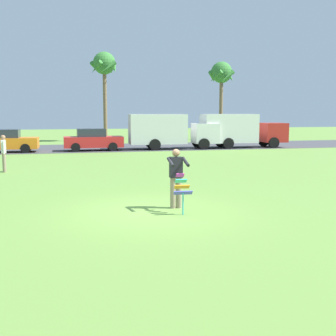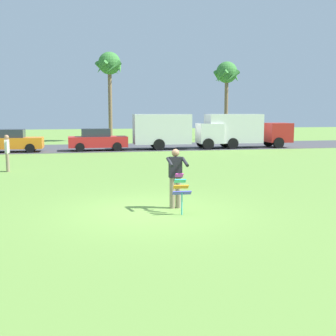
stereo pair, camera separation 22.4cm
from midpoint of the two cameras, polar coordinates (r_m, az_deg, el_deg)
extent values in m
plane|color=olive|center=(12.11, -1.60, -5.80)|extent=(120.00, 120.00, 0.00)
cube|color=#424247|center=(33.87, -8.58, 2.70)|extent=(120.00, 8.00, 0.01)
cylinder|color=gray|center=(12.45, 1.91, -3.32)|extent=(0.16, 0.16, 0.90)
cylinder|color=gray|center=(12.41, 1.10, -3.35)|extent=(0.16, 0.16, 0.90)
cube|color=black|center=(12.31, 1.51, 0.10)|extent=(0.36, 0.22, 0.60)
sphere|color=#9E7051|center=(12.26, 1.52, 2.05)|extent=(0.22, 0.22, 0.22)
cylinder|color=black|center=(12.10, 2.81, 0.84)|extent=(0.09, 0.58, 0.24)
cylinder|color=black|center=(12.00, 0.78, 0.79)|extent=(0.09, 0.58, 0.24)
cube|color=#D83399|center=(11.97, 2.05, -0.97)|extent=(0.24, 0.16, 0.12)
cube|color=#33BFBF|center=(11.83, 2.17, -1.74)|extent=(0.33, 0.17, 0.12)
cube|color=orange|center=(11.70, 2.30, -2.52)|extent=(0.43, 0.18, 0.12)
cube|color=#4C4CCC|center=(11.56, 2.42, -3.33)|extent=(0.52, 0.19, 0.12)
cylinder|color=#33BFBF|center=(11.63, 2.42, -4.81)|extent=(0.04, 0.04, 0.61)
cube|color=orange|center=(31.64, -19.95, 3.16)|extent=(4.24, 1.81, 0.76)
cube|color=#282D38|center=(31.63, -20.27, 4.34)|extent=(2.05, 1.44, 0.60)
cylinder|color=black|center=(32.28, -17.42, 2.77)|extent=(0.65, 0.24, 0.64)
cylinder|color=black|center=(30.69, -17.75, 2.53)|extent=(0.65, 0.24, 0.64)
cube|color=red|center=(31.41, -9.15, 3.48)|extent=(4.22, 1.76, 0.76)
cube|color=#282D38|center=(31.36, -9.45, 4.68)|extent=(2.04, 1.42, 0.60)
cylinder|color=black|center=(32.35, -6.93, 3.07)|extent=(0.64, 0.23, 0.64)
cylinder|color=black|center=(30.75, -6.61, 2.85)|extent=(0.64, 0.23, 0.64)
cylinder|color=black|center=(32.17, -11.55, 2.95)|extent=(0.64, 0.23, 0.64)
cylinder|color=black|center=(30.56, -11.47, 2.72)|extent=(0.64, 0.23, 0.64)
cube|color=silver|center=(32.83, 5.77, 4.64)|extent=(1.87, 1.97, 1.50)
cube|color=silver|center=(32.00, -0.64, 5.23)|extent=(4.28, 2.16, 2.20)
cylinder|color=black|center=(33.67, 4.75, 3.44)|extent=(0.85, 0.31, 0.84)
cylinder|color=black|center=(31.90, 5.59, 3.21)|extent=(0.85, 0.31, 0.84)
cylinder|color=black|center=(32.92, -1.51, 3.37)|extent=(0.85, 0.31, 0.84)
cylinder|color=black|center=(31.10, -1.00, 3.13)|extent=(0.85, 0.31, 0.84)
cube|color=#B2231E|center=(35.03, 14.64, 4.61)|extent=(1.86, 1.95, 1.50)
cube|color=silver|center=(33.61, 8.91, 5.25)|extent=(4.26, 2.13, 2.20)
cylinder|color=black|center=(35.76, 13.46, 3.50)|extent=(0.85, 0.31, 0.84)
cylinder|color=black|center=(34.09, 14.72, 3.27)|extent=(0.85, 0.31, 0.84)
cylinder|color=black|center=(34.42, 7.81, 3.48)|extent=(0.85, 0.31, 0.84)
cylinder|color=black|center=(32.68, 8.82, 3.25)|extent=(0.85, 0.31, 0.84)
cylinder|color=brown|center=(41.33, -7.58, 8.51)|extent=(0.36, 0.36, 7.13)
sphere|color=#387A33|center=(41.57, -7.67, 13.70)|extent=(2.10, 2.10, 2.10)
cone|color=#387A33|center=(41.62, -6.32, 13.10)|extent=(0.44, 1.56, 1.28)
cone|color=#387A33|center=(42.45, -7.35, 12.97)|extent=(1.62, 0.90, 1.28)
cone|color=#387A33|center=(42.02, -8.79, 13.00)|extent=(1.27, 1.52, 1.28)
cone|color=#387A33|center=(40.91, -8.69, 13.15)|extent=(1.27, 1.52, 1.28)
cone|color=#387A33|center=(40.66, -7.12, 13.22)|extent=(1.62, 0.90, 1.28)
cylinder|color=brown|center=(43.46, 7.92, 8.02)|extent=(0.36, 0.36, 6.48)
sphere|color=#387A33|center=(43.63, 8.01, 12.55)|extent=(2.10, 2.10, 2.10)
cone|color=#387A33|center=(43.93, 9.18, 11.90)|extent=(0.44, 1.56, 1.28)
cone|color=#387A33|center=(44.54, 7.95, 11.86)|extent=(1.62, 0.90, 1.28)
cone|color=#387A33|center=(43.86, 6.77, 11.95)|extent=(1.27, 1.52, 1.28)
cone|color=#387A33|center=(42.81, 7.27, 12.05)|extent=(1.27, 1.52, 1.28)
cone|color=#387A33|center=(42.85, 8.80, 12.02)|extent=(1.62, 0.90, 1.28)
cylinder|color=gray|center=(21.24, -20.34, 0.71)|extent=(0.16, 0.16, 0.90)
cylinder|color=gray|center=(21.42, -20.35, 0.77)|extent=(0.16, 0.16, 0.90)
cube|color=silver|center=(21.26, -20.44, 2.75)|extent=(0.28, 0.39, 0.60)
sphere|color=#9E7051|center=(21.23, -20.49, 3.88)|extent=(0.22, 0.22, 0.22)
cylinder|color=silver|center=(21.02, -20.41, 2.61)|extent=(0.09, 0.09, 0.58)
cylinder|color=silver|center=(21.50, -20.45, 2.70)|extent=(0.09, 0.09, 0.58)
camera|label=1|loc=(0.11, -89.52, 0.06)|focal=45.64mm
camera|label=2|loc=(0.11, 90.48, -0.06)|focal=45.64mm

